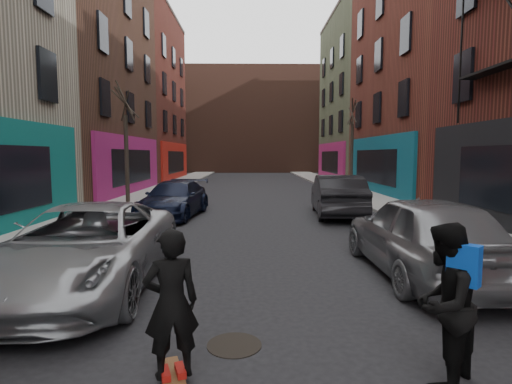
{
  "coord_description": "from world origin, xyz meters",
  "views": [
    {
      "loc": [
        -0.21,
        -1.36,
        2.43
      ],
      "look_at": [
        -0.1,
        7.4,
        1.6
      ],
      "focal_mm": 28.0,
      "sensor_mm": 36.0,
      "label": 1
    }
  ],
  "objects_px": {
    "skateboard": "(173,380)",
    "parked_right_end": "(337,195)",
    "parked_left_end": "(174,199)",
    "tree_left_far": "(126,134)",
    "manhole": "(234,345)",
    "parked_left_far": "(87,247)",
    "skateboarder": "(171,303)",
    "tree_right_far": "(352,137)",
    "parked_right_far": "(422,235)",
    "pedestrian": "(444,303)"
  },
  "relations": [
    {
      "from": "pedestrian",
      "to": "manhole",
      "type": "bearing_deg",
      "value": -64.92
    },
    {
      "from": "parked_left_far",
      "to": "parked_right_far",
      "type": "relative_size",
      "value": 1.11
    },
    {
      "from": "tree_right_far",
      "to": "parked_left_far",
      "type": "relative_size",
      "value": 1.25
    },
    {
      "from": "skateboard",
      "to": "pedestrian",
      "type": "distance_m",
      "value": 2.97
    },
    {
      "from": "manhole",
      "to": "tree_right_far",
      "type": "bearing_deg",
      "value": 72.07
    },
    {
      "from": "tree_right_far",
      "to": "parked_left_far",
      "type": "distance_m",
      "value": 20.68
    },
    {
      "from": "parked_left_far",
      "to": "skateboarder",
      "type": "relative_size",
      "value": 3.45
    },
    {
      "from": "tree_left_far",
      "to": "parked_left_end",
      "type": "relative_size",
      "value": 1.36
    },
    {
      "from": "parked_left_far",
      "to": "parked_right_end",
      "type": "xyz_separation_m",
      "value": [
        6.4,
        8.48,
        0.06
      ]
    },
    {
      "from": "skateboarder",
      "to": "manhole",
      "type": "height_order",
      "value": "skateboarder"
    },
    {
      "from": "parked_left_end",
      "to": "tree_left_far",
      "type": "bearing_deg",
      "value": 134.32
    },
    {
      "from": "tree_right_far",
      "to": "parked_right_far",
      "type": "height_order",
      "value": "tree_right_far"
    },
    {
      "from": "tree_right_far",
      "to": "skateboard",
      "type": "bearing_deg",
      "value": -108.74
    },
    {
      "from": "parked_left_far",
      "to": "parked_right_end",
      "type": "bearing_deg",
      "value": 51.28
    },
    {
      "from": "parked_right_end",
      "to": "skateboarder",
      "type": "distance_m",
      "value": 12.36
    },
    {
      "from": "parked_right_far",
      "to": "manhole",
      "type": "relative_size",
      "value": 7.0
    },
    {
      "from": "skateboard",
      "to": "parked_right_end",
      "type": "bearing_deg",
      "value": 50.52
    },
    {
      "from": "tree_left_far",
      "to": "skateboard",
      "type": "relative_size",
      "value": 8.12
    },
    {
      "from": "parked_left_end",
      "to": "parked_right_far",
      "type": "xyz_separation_m",
      "value": [
        6.4,
        -7.68,
        0.14
      ]
    },
    {
      "from": "tree_right_far",
      "to": "pedestrian",
      "type": "bearing_deg",
      "value": -101.62
    },
    {
      "from": "tree_left_far",
      "to": "skateboarder",
      "type": "height_order",
      "value": "tree_left_far"
    },
    {
      "from": "parked_left_end",
      "to": "manhole",
      "type": "relative_size",
      "value": 6.81
    },
    {
      "from": "tree_right_far",
      "to": "skateboarder",
      "type": "bearing_deg",
      "value": -108.74
    },
    {
      "from": "skateboarder",
      "to": "pedestrian",
      "type": "bearing_deg",
      "value": 160.56
    },
    {
      "from": "tree_right_far",
      "to": "parked_right_end",
      "type": "distance_m",
      "value": 10.54
    },
    {
      "from": "parked_left_end",
      "to": "skateboarder",
      "type": "bearing_deg",
      "value": -72.56
    },
    {
      "from": "skateboard",
      "to": "tree_left_far",
      "type": "bearing_deg",
      "value": 89.19
    },
    {
      "from": "parked_right_end",
      "to": "pedestrian",
      "type": "relative_size",
      "value": 2.85
    },
    {
      "from": "parked_left_end",
      "to": "pedestrian",
      "type": "xyz_separation_m",
      "value": [
        5.01,
        -11.44,
        0.18
      ]
    },
    {
      "from": "tree_right_far",
      "to": "manhole",
      "type": "distance_m",
      "value": 21.81
    },
    {
      "from": "parked_left_far",
      "to": "parked_right_far",
      "type": "distance_m",
      "value": 6.43
    },
    {
      "from": "skateboard",
      "to": "manhole",
      "type": "height_order",
      "value": "skateboard"
    },
    {
      "from": "parked_left_far",
      "to": "parked_right_end",
      "type": "distance_m",
      "value": 10.62
    },
    {
      "from": "parked_left_end",
      "to": "skateboarder",
      "type": "xyz_separation_m",
      "value": [
        2.16,
        -11.44,
        0.2
      ]
    },
    {
      "from": "tree_right_far",
      "to": "manhole",
      "type": "bearing_deg",
      "value": -107.93
    },
    {
      "from": "skateboarder",
      "to": "parked_left_end",
      "type": "bearing_deg",
      "value": -98.71
    },
    {
      "from": "parked_right_end",
      "to": "pedestrian",
      "type": "xyz_separation_m",
      "value": [
        -1.39,
        -11.61,
        0.06
      ]
    },
    {
      "from": "tree_left_far",
      "to": "tree_right_far",
      "type": "distance_m",
      "value": 13.78
    },
    {
      "from": "tree_right_far",
      "to": "tree_left_far",
      "type": "bearing_deg",
      "value": -154.18
    },
    {
      "from": "parked_left_far",
      "to": "parked_right_end",
      "type": "height_order",
      "value": "parked_right_end"
    },
    {
      "from": "parked_right_end",
      "to": "pedestrian",
      "type": "bearing_deg",
      "value": 87.76
    },
    {
      "from": "skateboard",
      "to": "pedestrian",
      "type": "xyz_separation_m",
      "value": [
        2.85,
        -0.0,
        0.82
      ]
    },
    {
      "from": "skateboarder",
      "to": "tree_right_far",
      "type": "bearing_deg",
      "value": -128.15
    },
    {
      "from": "pedestrian",
      "to": "parked_left_end",
      "type": "bearing_deg",
      "value": -110.23
    },
    {
      "from": "tree_right_far",
      "to": "parked_right_far",
      "type": "xyz_separation_m",
      "value": [
        -3.0,
        -17.58,
        -2.7
      ]
    },
    {
      "from": "parked_right_end",
      "to": "skateboarder",
      "type": "xyz_separation_m",
      "value": [
        -4.24,
        -11.6,
        0.08
      ]
    },
    {
      "from": "parked_right_end",
      "to": "manhole",
      "type": "bearing_deg",
      "value": 75.93
    },
    {
      "from": "pedestrian",
      "to": "manhole",
      "type": "distance_m",
      "value": 2.55
    },
    {
      "from": "parked_left_end",
      "to": "parked_right_end",
      "type": "bearing_deg",
      "value": 8.25
    },
    {
      "from": "parked_right_far",
      "to": "pedestrian",
      "type": "relative_size",
      "value": 2.83
    }
  ]
}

